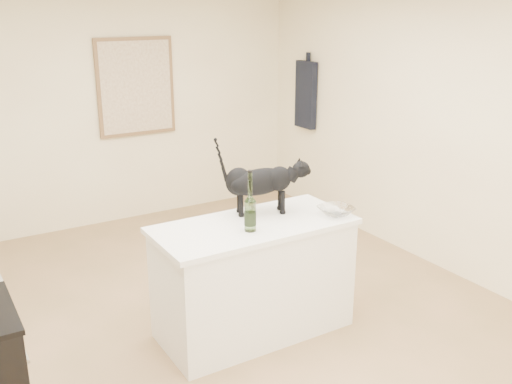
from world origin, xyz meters
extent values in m
plane|color=tan|center=(0.00, 0.00, 0.00)|extent=(5.50, 5.50, 0.00)
plane|color=#FFF3C5|center=(0.00, 2.75, 1.30)|extent=(4.50, 0.00, 4.50)
plane|color=#FFF3C5|center=(2.25, 0.00, 1.30)|extent=(0.00, 5.50, 5.50)
cube|color=white|center=(0.10, -0.20, 0.43)|extent=(1.44, 0.67, 0.86)
cube|color=white|center=(0.10, -0.20, 0.88)|extent=(1.50, 0.70, 0.04)
cube|color=brown|center=(0.30, 2.72, 1.55)|extent=(0.90, 0.03, 1.10)
cube|color=beige|center=(0.30, 2.70, 1.55)|extent=(0.82, 0.00, 1.02)
cube|color=black|center=(2.19, 2.05, 1.40)|extent=(0.08, 0.34, 0.80)
cylinder|color=#385F26|center=(0.00, -0.31, 1.10)|extent=(0.11, 0.11, 0.40)
imported|color=white|center=(0.73, -0.38, 0.93)|extent=(0.27, 0.27, 0.06)
camera|label=1|loc=(-1.96, -3.63, 2.44)|focal=40.66mm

